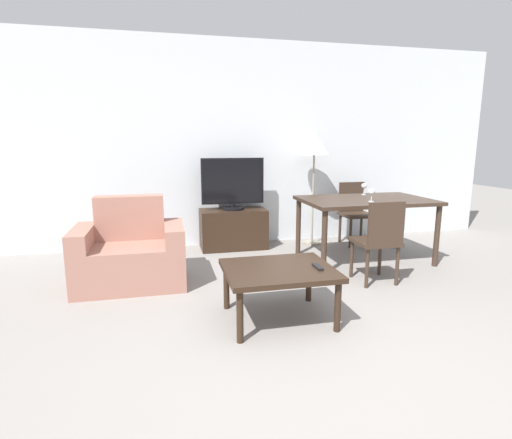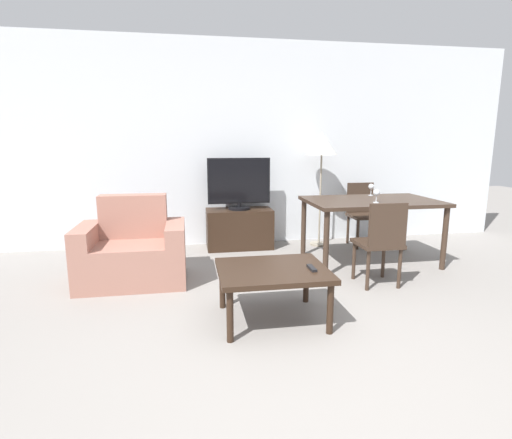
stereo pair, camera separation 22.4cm
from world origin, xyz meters
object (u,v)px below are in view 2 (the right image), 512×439
Objects in this scene: coffee_table at (273,274)px; floor_lamp at (322,147)px; tv_stand at (239,229)px; remote_primary at (312,268)px; dining_chair_near at (381,240)px; wine_glass_center at (377,194)px; dining_chair_far at (363,211)px; dining_table at (371,206)px; wine_glass_left at (371,187)px; armchair at (133,252)px; tv at (239,184)px.

floor_lamp reaches higher than coffee_table.
remote_primary is at bearing -83.46° from tv_stand.
dining_chair_near is 0.69m from wine_glass_center.
remote_primary is at bearing -122.92° from dining_chair_far.
remote_primary is at bearing -110.19° from floor_lamp.
floor_lamp is (1.09, -0.04, 1.06)m from tv_stand.
dining_chair_far is 5.75× the size of wine_glass_center.
tv_stand is 0.57× the size of floor_lamp.
floor_lamp is (-0.32, 0.85, 0.65)m from dining_table.
dining_chair_far is 5.75× the size of wine_glass_left.
floor_lamp is 2.56m from remote_primary.
dining_chair_near reaches higher than dining_table.
floor_lamp reaches higher than dining_chair_far.
wine_glass_left reaches higher than armchair.
wine_glass_left is (0.47, -0.52, -0.48)m from floor_lamp.
remote_primary is (0.26, -2.30, 0.18)m from tv_stand.
floor_lamp reaches higher than tv.
coffee_table is at bearing -90.74° from tv.
wine_glass_left is 0.60m from wine_glass_center.
wine_glass_center is (-0.21, -0.56, 0.00)m from wine_glass_left.
armchair is at bearing -161.15° from dining_chair_far.
coffee_table is 0.31m from remote_primary.
floor_lamp is (-0.06, 1.63, 0.85)m from dining_chair_near.
tv is 1.68m from dining_table.
tv_stand is at bearing 96.54° from remote_primary.
tv_stand is 1.69m from dining_chair_far.
wine_glass_center is (-0.32, -1.00, 0.37)m from dining_chair_far.
tv_stand is 2.04m from dining_chair_near.
wine_glass_left is 1.00× the size of wine_glass_center.
dining_chair_near is 1.10m from remote_primary.
wine_glass_center reaches higher than tv_stand.
tv_stand is 0.60m from tv.
coffee_table is 2.63m from floor_lamp.
tv is 5.57× the size of wine_glass_left.
coffee_table is 0.56× the size of floor_lamp.
dining_table is 10.11× the size of wine_glass_center.
wine_glass_center is (0.26, -1.08, -0.48)m from floor_lamp.
dining_chair_near is at bearing -13.20° from armchair.
coffee_table is at bearing -141.58° from wine_glass_center.
dining_chair_near is at bearing -55.22° from tv_stand.
dining_chair_far is (0.26, 0.77, -0.19)m from dining_table.
wine_glass_left is (1.59, 1.66, 0.46)m from coffee_table.
coffee_table is at bearing -117.25° from floor_lamp.
wine_glass_left and wine_glass_center have the same top height.
tv reaches higher than wine_glass_center.
dining_table is at bearing -114.12° from wine_glass_left.
dining_chair_near is at bearing -87.75° from floor_lamp.
wine_glass_center reaches higher than coffee_table.
floor_lamp is (2.32, 1.07, 1.01)m from armchair.
armchair is 0.68× the size of floor_lamp.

